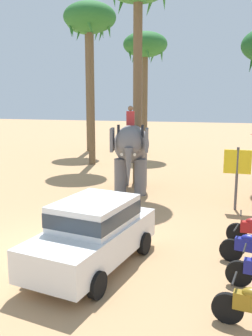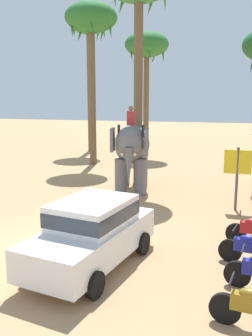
# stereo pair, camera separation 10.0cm
# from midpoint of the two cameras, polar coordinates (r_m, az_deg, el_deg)

# --- Properties ---
(ground_plane) EXTENTS (120.00, 120.00, 0.00)m
(ground_plane) POSITION_cam_midpoint_polar(r_m,az_deg,el_deg) (11.02, -10.64, -11.78)
(ground_plane) COLOR tan
(car_sedan_foreground) EXTENTS (2.35, 4.32, 1.70)m
(car_sedan_foreground) POSITION_cam_midpoint_polar(r_m,az_deg,el_deg) (9.37, -5.33, -9.62)
(car_sedan_foreground) COLOR white
(car_sedan_foreground) RESTS_ON ground
(elephant_with_mahout) EXTENTS (2.29, 4.01, 3.88)m
(elephant_with_mahout) POSITION_cam_midpoint_polar(r_m,az_deg,el_deg) (16.69, 0.64, 3.09)
(elephant_with_mahout) COLOR slate
(elephant_with_mahout) RESTS_ON ground
(palm_tree_behind_elephant) EXTENTS (3.20, 3.20, 8.96)m
(palm_tree_behind_elephant) POSITION_cam_midpoint_polar(r_m,az_deg,el_deg) (28.21, 2.87, 17.89)
(palm_tree_behind_elephant) COLOR brown
(palm_tree_behind_elephant) RESTS_ON ground
(palm_tree_left_of_road) EXTENTS (3.20, 3.20, 9.94)m
(palm_tree_left_of_road) POSITION_cam_midpoint_polar(r_m,az_deg,el_deg) (24.21, -5.70, 21.23)
(palm_tree_left_of_road) COLOR brown
(palm_tree_left_of_road) RESTS_ON ground
(palm_tree_leaning_seaward) EXTENTS (3.20, 3.20, 10.90)m
(palm_tree_leaning_seaward) POSITION_cam_midpoint_polar(r_m,az_deg,el_deg) (30.64, -6.06, 20.58)
(palm_tree_leaning_seaward) COLOR brown
(palm_tree_leaning_seaward) RESTS_ON ground
(signboard_yellow) EXTENTS (1.00, 0.10, 2.40)m
(signboard_yellow) POSITION_cam_midpoint_polar(r_m,az_deg,el_deg) (14.47, 16.58, 0.29)
(signboard_yellow) COLOR #4C4C51
(signboard_yellow) RESTS_ON ground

